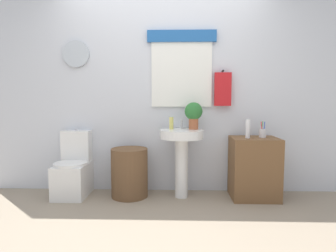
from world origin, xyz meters
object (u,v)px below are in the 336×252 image
wooden_cabinet (254,168)px  toothbrush_cup (263,133)px  pedestal_sink (182,147)px  potted_plant (194,113)px  lotion_bottle (248,129)px  toilet (74,171)px  soap_bottle (171,123)px  laundry_hamper (130,173)px

wooden_cabinet → toothbrush_cup: 0.42m
pedestal_sink → potted_plant: 0.42m
wooden_cabinet → lotion_bottle: (-0.09, -0.04, 0.46)m
toilet → soap_bottle: bearing=0.6°
toilet → toothbrush_cup: toothbrush_cup is taller
pedestal_sink → potted_plant: (0.14, 0.06, 0.39)m
laundry_hamper → lotion_bottle: lotion_bottle is taller
laundry_hamper → pedestal_sink: pedestal_sink is taller
toilet → wooden_cabinet: toilet is taller
lotion_bottle → toothbrush_cup: 0.20m
wooden_cabinet → lotion_bottle: 0.47m
toilet → wooden_cabinet: size_ratio=1.11×
pedestal_sink → soap_bottle: bearing=157.4°
wooden_cabinet → potted_plant: (-0.70, 0.06, 0.63)m
toothbrush_cup → lotion_bottle: bearing=-162.0°
laundry_hamper → toothbrush_cup: (1.55, 0.02, 0.48)m
pedestal_sink → wooden_cabinet: size_ratio=1.13×
wooden_cabinet → potted_plant: potted_plant is taller
potted_plant → toothbrush_cup: bearing=-2.9°
laundry_hamper → potted_plant: size_ratio=1.81×
potted_plant → wooden_cabinet: bearing=-4.9°
soap_bottle → lotion_bottle: soap_bottle is taller
soap_bottle → pedestal_sink: bearing=-22.6°
laundry_hamper → potted_plant: (0.75, 0.06, 0.70)m
pedestal_sink → lotion_bottle: lotion_bottle is taller
toothbrush_cup → soap_bottle: bearing=178.4°
toilet → lotion_bottle: lotion_bottle is taller
soap_bottle → lotion_bottle: (0.87, -0.09, -0.05)m
laundry_hamper → lotion_bottle: bearing=-1.7°
toilet → wooden_cabinet: 2.14m
toilet → toothbrush_cup: (2.23, -0.02, 0.47)m
laundry_hamper → soap_bottle: soap_bottle is taller
toothbrush_cup → potted_plant: bearing=177.1°
toilet → pedestal_sink: size_ratio=0.98×
wooden_cabinet → lotion_bottle: size_ratio=3.32×
pedestal_sink → lotion_bottle: (0.75, -0.04, 0.22)m
toilet → potted_plant: 1.59m
pedestal_sink → wooden_cabinet: bearing=-0.0°
pedestal_sink → wooden_cabinet: 0.88m
toilet → toothbrush_cup: 2.28m
potted_plant → pedestal_sink: bearing=-156.8°
wooden_cabinet → potted_plant: 0.95m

